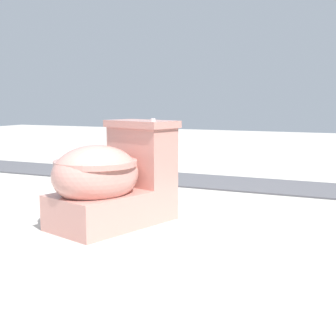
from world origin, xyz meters
TOP-DOWN VIEW (x-y plane):
  - ground_plane at (0.00, 0.00)m, footprint 14.00×14.00m
  - gravel_strip at (-1.20, 0.50)m, footprint 0.56×8.00m
  - toilet at (0.13, -0.17)m, footprint 0.71×0.54m

SIDE VIEW (x-z plane):
  - ground_plane at x=0.00m, z-range 0.00..0.00m
  - gravel_strip at x=-1.20m, z-range 0.00..0.01m
  - toilet at x=0.13m, z-range -0.04..0.48m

